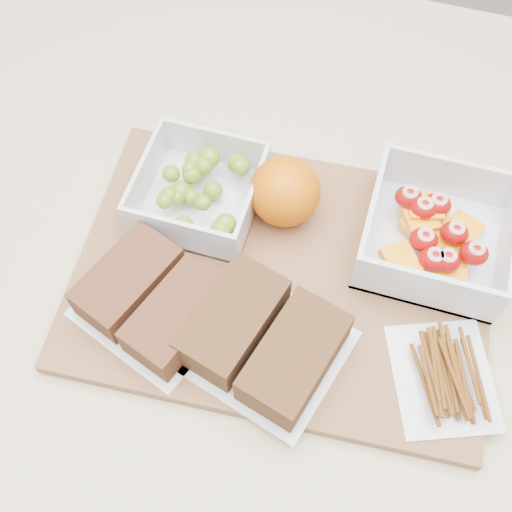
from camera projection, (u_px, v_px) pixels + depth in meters
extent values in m
plane|color=gray|center=(260.00, 446.00, 1.47)|extent=(4.00, 4.00, 0.00)
cube|color=beige|center=(262.00, 387.00, 1.08)|extent=(1.20, 0.90, 0.90)
cube|color=brown|center=(282.00, 277.00, 0.66)|extent=(0.44, 0.33, 0.02)
cube|color=silver|center=(200.00, 202.00, 0.69)|extent=(0.12, 0.12, 0.00)
cube|color=silver|center=(216.00, 146.00, 0.70)|extent=(0.12, 0.00, 0.05)
cube|color=silver|center=(179.00, 236.00, 0.65)|extent=(0.12, 0.00, 0.05)
cube|color=silver|center=(252.00, 203.00, 0.67)|extent=(0.00, 0.11, 0.05)
cube|color=silver|center=(146.00, 176.00, 0.68)|extent=(0.00, 0.11, 0.05)
sphere|color=olive|center=(181.00, 191.00, 0.68)|extent=(0.02, 0.02, 0.02)
sphere|color=olive|center=(169.00, 195.00, 0.67)|extent=(0.02, 0.02, 0.02)
sphere|color=olive|center=(204.00, 166.00, 0.68)|extent=(0.02, 0.02, 0.02)
sphere|color=olive|center=(213.00, 191.00, 0.68)|extent=(0.02, 0.02, 0.02)
sphere|color=olive|center=(171.00, 174.00, 0.68)|extent=(0.02, 0.02, 0.02)
sphere|color=olive|center=(191.00, 197.00, 0.68)|extent=(0.02, 0.02, 0.02)
sphere|color=olive|center=(190.00, 169.00, 0.68)|extent=(0.02, 0.02, 0.02)
sphere|color=olive|center=(226.00, 224.00, 0.64)|extent=(0.02, 0.02, 0.02)
sphere|color=olive|center=(237.00, 164.00, 0.69)|extent=(0.02, 0.02, 0.02)
sphere|color=olive|center=(210.00, 158.00, 0.68)|extent=(0.02, 0.02, 0.02)
sphere|color=olive|center=(165.00, 201.00, 0.66)|extent=(0.02, 0.02, 0.02)
sphere|color=olive|center=(241.00, 166.00, 0.68)|extent=(0.02, 0.02, 0.02)
sphere|color=olive|center=(183.00, 225.00, 0.65)|extent=(0.02, 0.02, 0.02)
sphere|color=olive|center=(206.00, 163.00, 0.69)|extent=(0.02, 0.02, 0.02)
sphere|color=olive|center=(192.00, 175.00, 0.68)|extent=(0.02, 0.02, 0.02)
sphere|color=olive|center=(209.00, 158.00, 0.69)|extent=(0.02, 0.02, 0.02)
sphere|color=olive|center=(221.00, 230.00, 0.64)|extent=(0.02, 0.02, 0.02)
sphere|color=olive|center=(224.00, 230.00, 0.66)|extent=(0.02, 0.02, 0.02)
sphere|color=olive|center=(197.00, 169.00, 0.69)|extent=(0.02, 0.02, 0.02)
sphere|color=olive|center=(177.00, 197.00, 0.67)|extent=(0.02, 0.02, 0.02)
sphere|color=olive|center=(195.00, 161.00, 0.69)|extent=(0.02, 0.02, 0.02)
sphere|color=olive|center=(203.00, 203.00, 0.66)|extent=(0.02, 0.02, 0.02)
cube|color=silver|center=(431.00, 245.00, 0.67)|extent=(0.14, 0.14, 0.01)
cube|color=silver|center=(447.00, 178.00, 0.68)|extent=(0.14, 0.01, 0.06)
cube|color=silver|center=(426.00, 291.00, 0.61)|extent=(0.14, 0.01, 0.06)
cube|color=silver|center=(506.00, 248.00, 0.63)|extent=(0.01, 0.13, 0.06)
cube|color=silver|center=(370.00, 215.00, 0.65)|extent=(0.01, 0.13, 0.06)
cube|color=orange|center=(436.00, 257.00, 0.64)|extent=(0.04, 0.05, 0.01)
cube|color=orange|center=(426.00, 215.00, 0.67)|extent=(0.05, 0.06, 0.01)
cube|color=orange|center=(446.00, 236.00, 0.66)|extent=(0.05, 0.05, 0.01)
cube|color=orange|center=(461.00, 232.00, 0.67)|extent=(0.05, 0.05, 0.01)
cube|color=orange|center=(420.00, 217.00, 0.66)|extent=(0.05, 0.05, 0.01)
cube|color=orange|center=(425.00, 209.00, 0.66)|extent=(0.04, 0.04, 0.01)
cube|color=orange|center=(401.00, 261.00, 0.63)|extent=(0.05, 0.05, 0.01)
cube|color=orange|center=(448.00, 266.00, 0.64)|extent=(0.04, 0.04, 0.01)
cube|color=orange|center=(420.00, 228.00, 0.66)|extent=(0.05, 0.05, 0.01)
ellipsoid|color=#A70D08|center=(454.00, 233.00, 0.64)|extent=(0.03, 0.03, 0.02)
ellipsoid|color=#A70D08|center=(446.00, 260.00, 0.62)|extent=(0.03, 0.03, 0.02)
ellipsoid|color=#A70D08|center=(408.00, 197.00, 0.66)|extent=(0.03, 0.03, 0.02)
ellipsoid|color=#A70D08|center=(474.00, 253.00, 0.63)|extent=(0.03, 0.03, 0.02)
ellipsoid|color=#A70D08|center=(423.00, 209.00, 0.65)|extent=(0.03, 0.03, 0.02)
ellipsoid|color=#A70D08|center=(433.00, 260.00, 0.62)|extent=(0.03, 0.03, 0.02)
ellipsoid|color=#A70D08|center=(424.00, 240.00, 0.63)|extent=(0.03, 0.03, 0.02)
ellipsoid|color=#A70D08|center=(437.00, 205.00, 0.65)|extent=(0.03, 0.03, 0.02)
sphere|color=#D56205|center=(285.00, 192.00, 0.66)|extent=(0.07, 0.07, 0.07)
cube|color=silver|center=(156.00, 308.00, 0.64)|extent=(0.17, 0.16, 0.00)
cube|color=brown|center=(128.00, 281.00, 0.63)|extent=(0.09, 0.12, 0.04)
cube|color=brown|center=(178.00, 317.00, 0.61)|extent=(0.09, 0.12, 0.04)
cube|color=silver|center=(263.00, 348.00, 0.62)|extent=(0.18, 0.17, 0.00)
cube|color=#52331C|center=(233.00, 321.00, 0.60)|extent=(0.09, 0.13, 0.04)
cube|color=#52331C|center=(294.00, 358.00, 0.59)|extent=(0.09, 0.13, 0.04)
cube|color=silver|center=(443.00, 378.00, 0.60)|extent=(0.13, 0.14, 0.00)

